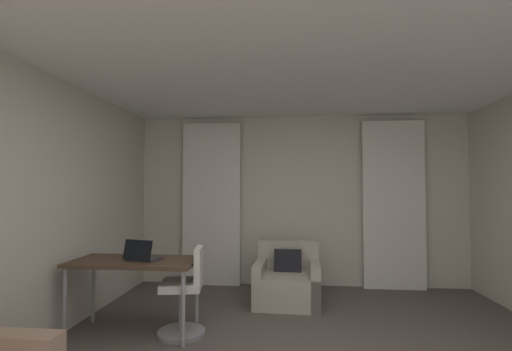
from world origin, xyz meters
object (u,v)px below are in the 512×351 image
(desk, at_px, (135,266))
(desk_chair, at_px, (186,295))
(laptop, at_px, (142,256))
(armchair, at_px, (288,282))

(desk, bearing_deg, desk_chair, 1.15)
(desk, relative_size, desk_chair, 1.45)
(desk, xyz_separation_m, laptop, (0.09, -0.03, 0.11))
(armchair, height_order, desk_chair, desk_chair)
(desk, height_order, laptop, laptop)
(desk, distance_m, laptop, 0.15)
(desk, xyz_separation_m, desk_chair, (0.53, 0.01, -0.29))
(desk_chair, bearing_deg, laptop, -174.45)
(armchair, bearing_deg, desk, -144.45)
(armchair, relative_size, desk_chair, 0.98)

